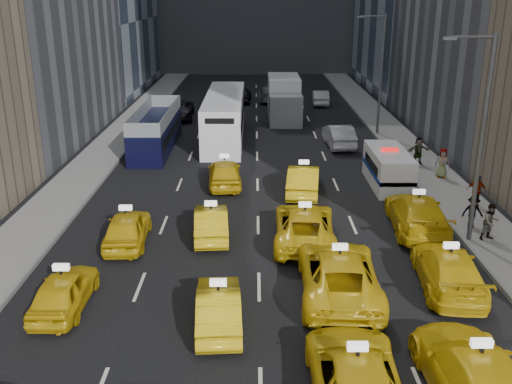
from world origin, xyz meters
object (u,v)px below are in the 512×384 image
city_bus (225,117)px  box_truck (284,99)px  nypd_van (388,169)px  double_decker (156,129)px

city_bus → box_truck: (4.78, 6.98, 0.11)m
nypd_van → box_truck: 18.74m
double_decker → city_bus: 5.53m
nypd_van → box_truck: (-5.04, 18.03, 0.76)m
nypd_van → double_decker: size_ratio=0.51×
double_decker → city_bus: city_bus is taller
city_bus → box_truck: box_truck is taller
box_truck → nypd_van: bearing=-74.2°
double_decker → city_bus: bearing=36.4°
nypd_van → city_bus: 14.79m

